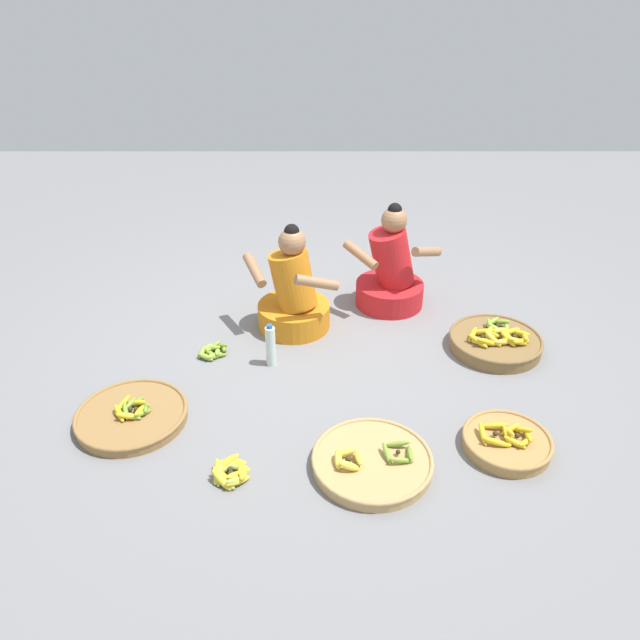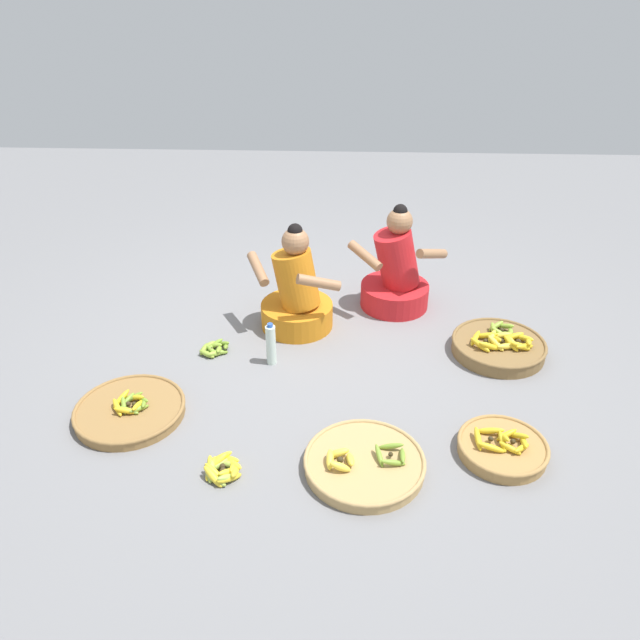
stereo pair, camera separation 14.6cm
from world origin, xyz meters
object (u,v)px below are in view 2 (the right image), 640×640
(banana_basket_mid_left, at_px, (502,447))
(banana_basket_mid_right, at_px, (364,463))
(vendor_woman_behind, at_px, (396,275))
(banana_basket_back_center, at_px, (499,346))
(vendor_woman_front, at_px, (296,295))
(loose_bananas_near_bicycle, at_px, (223,469))
(banana_basket_front_right, at_px, (130,410))
(water_bottle, at_px, (271,345))
(loose_bananas_back_right, at_px, (214,349))

(banana_basket_mid_left, distance_m, banana_basket_mid_right, 0.76)
(vendor_woman_behind, distance_m, banana_basket_back_center, 0.95)
(banana_basket_back_center, height_order, banana_basket_mid_right, banana_basket_back_center)
(vendor_woman_behind, height_order, banana_basket_back_center, vendor_woman_behind)
(banana_basket_back_center, relative_size, banana_basket_mid_right, 0.98)
(vendor_woman_front, height_order, banana_basket_mid_right, vendor_woman_front)
(vendor_woman_behind, distance_m, loose_bananas_near_bicycle, 2.10)
(vendor_woman_behind, bearing_deg, banana_basket_mid_left, -73.29)
(banana_basket_front_right, bearing_deg, banana_basket_mid_left, -6.20)
(banana_basket_front_right, relative_size, water_bottle, 2.13)
(vendor_woman_front, height_order, water_bottle, vendor_woman_front)
(banana_basket_mid_left, xyz_separation_m, loose_bananas_near_bicycle, (-1.49, -0.21, -0.01))
(banana_basket_back_center, height_order, loose_bananas_back_right, banana_basket_back_center)
(vendor_woman_front, bearing_deg, banana_basket_front_right, -130.55)
(loose_bananas_back_right, relative_size, loose_bananas_near_bicycle, 0.91)
(vendor_woman_front, xyz_separation_m, loose_bananas_near_bicycle, (-0.27, -1.50, -0.22))
(loose_bananas_near_bicycle, bearing_deg, banana_basket_front_right, 144.81)
(loose_bananas_near_bicycle, bearing_deg, vendor_woman_front, 79.75)
(banana_basket_back_center, height_order, loose_bananas_near_bicycle, banana_basket_back_center)
(vendor_woman_front, distance_m, banana_basket_mid_right, 1.52)
(banana_basket_front_right, height_order, banana_basket_back_center, banana_basket_back_center)
(banana_basket_front_right, bearing_deg, loose_bananas_back_right, 62.00)
(banana_basket_mid_left, height_order, banana_basket_back_center, banana_basket_back_center)
(banana_basket_mid_right, distance_m, loose_bananas_near_bicycle, 0.74)
(loose_bananas_near_bicycle, distance_m, water_bottle, 1.03)
(loose_bananas_back_right, bearing_deg, vendor_woman_front, 34.54)
(vendor_woman_front, height_order, banana_basket_mid_left, vendor_woman_front)
(vendor_woman_front, height_order, banana_basket_front_right, vendor_woman_front)
(banana_basket_front_right, xyz_separation_m, banana_basket_mid_left, (2.12, -0.23, 0.01))
(vendor_woman_behind, distance_m, loose_bananas_back_right, 1.47)
(banana_basket_mid_left, xyz_separation_m, banana_basket_back_center, (0.18, 0.98, 0.01))
(vendor_woman_front, relative_size, banana_basket_mid_right, 1.23)
(banana_basket_mid_left, distance_m, loose_bananas_near_bicycle, 1.50)
(vendor_woman_front, xyz_separation_m, banana_basket_mid_right, (0.47, -1.43, -0.21))
(banana_basket_mid_right, distance_m, water_bottle, 1.13)
(banana_basket_mid_right, height_order, water_bottle, water_bottle)
(vendor_woman_front, relative_size, loose_bananas_near_bicycle, 3.24)
(banana_basket_mid_left, xyz_separation_m, loose_bananas_back_right, (-1.75, 0.91, -0.02))
(vendor_woman_front, relative_size, banana_basket_back_center, 1.26)
(banana_basket_front_right, bearing_deg, vendor_woman_front, 49.45)
(banana_basket_front_right, bearing_deg, vendor_woman_behind, 40.43)
(banana_basket_front_right, height_order, loose_bananas_near_bicycle, banana_basket_front_right)
(banana_basket_mid_left, bearing_deg, loose_bananas_back_right, 152.48)
(loose_bananas_near_bicycle, relative_size, water_bottle, 0.81)
(banana_basket_mid_right, relative_size, water_bottle, 2.12)
(banana_basket_back_center, bearing_deg, water_bottle, -173.33)
(vendor_woman_front, bearing_deg, loose_bananas_back_right, -145.46)
(vendor_woman_behind, relative_size, loose_bananas_back_right, 3.69)
(banana_basket_mid_left, bearing_deg, vendor_woman_behind, 106.71)
(banana_basket_front_right, bearing_deg, banana_basket_back_center, 18.11)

